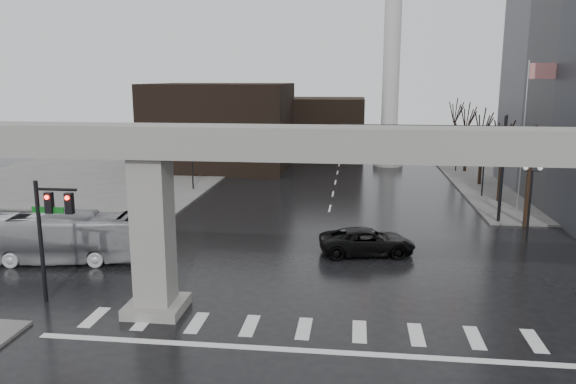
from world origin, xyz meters
name	(u,v)px	position (x,y,z in m)	size (l,w,h in m)	color
ground	(306,319)	(0.00, 0.00, 0.00)	(160.00, 160.00, 0.00)	black
sidewalk_nw	(106,173)	(-26.00, 36.00, 0.07)	(28.00, 36.00, 0.15)	slate
elevated_guideway	(337,170)	(1.26, 0.00, 6.88)	(48.00, 2.60, 8.70)	gray
building_far_left	(221,126)	(-14.00, 42.00, 5.00)	(16.00, 14.00, 10.00)	black
building_far_mid	(326,128)	(-2.00, 52.00, 4.00)	(10.00, 10.00, 8.00)	black
smokestack	(392,55)	(6.00, 46.00, 13.35)	(3.60, 3.60, 30.00)	silver
signal_mast_arm	(451,145)	(8.99, 18.80, 5.83)	(12.12, 0.43, 8.00)	black
signal_left_pole	(50,221)	(-12.25, 0.50, 4.07)	(2.30, 0.30, 6.00)	black
flagpole_assembly	(529,119)	(15.29, 22.00, 7.53)	(2.06, 0.12, 12.00)	silver
lamp_right_0	(531,190)	(13.50, 14.00, 3.47)	(1.22, 0.32, 5.11)	black
lamp_right_1	(484,160)	(13.50, 28.00, 3.47)	(1.22, 0.32, 5.11)	black
lamp_right_2	(457,142)	(13.50, 42.00, 3.47)	(1.22, 0.32, 5.11)	black
lamp_left_0	(135,181)	(-13.50, 14.00, 3.47)	(1.22, 0.32, 5.11)	black
lamp_left_1	(192,155)	(-13.50, 28.00, 3.47)	(1.22, 0.32, 5.11)	black
lamp_left_2	(226,139)	(-13.50, 42.00, 3.47)	(1.22, 0.32, 5.11)	black
tree_right_0	(528,189)	(14.53, 18.02, 2.79)	(1.09, 1.58, 7.50)	black
tree_right_1	(501,170)	(14.53, 26.02, 2.85)	(1.09, 1.61, 7.67)	black
tree_right_2	(481,157)	(14.53, 34.02, 2.91)	(1.10, 1.63, 7.85)	black
tree_right_3	(466,146)	(14.53, 42.02, 2.98)	(1.11, 1.66, 8.02)	black
tree_right_4	(455,138)	(14.53, 50.02, 3.04)	(1.12, 1.69, 8.19)	black
pickup_truck	(367,242)	(2.87, 9.89, 0.81)	(2.70, 5.85, 1.63)	black
city_bus	(53,238)	(-15.56, 6.21, 1.47)	(2.48, 10.59, 2.95)	#ADAEB2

